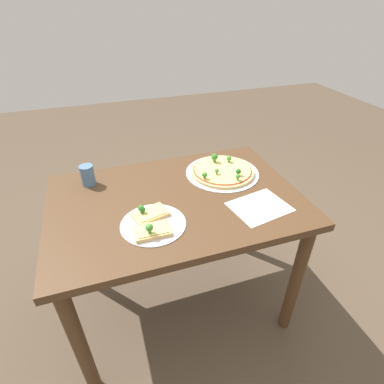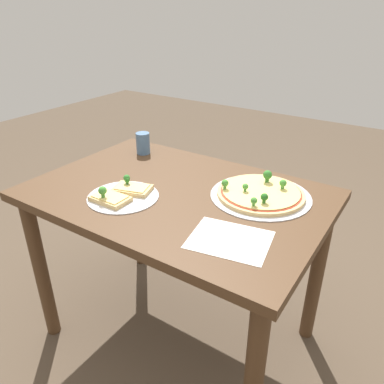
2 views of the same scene
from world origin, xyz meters
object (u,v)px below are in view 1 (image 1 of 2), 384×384
pizza_tray_whole (222,171)px  pizza_tray_slice (152,222)px  drinking_cup (88,175)px  dining_table (177,217)px

pizza_tray_whole → pizza_tray_slice: 0.52m
pizza_tray_slice → pizza_tray_whole: bearing=33.8°
pizza_tray_slice → drinking_cup: (-0.23, 0.40, 0.04)m
pizza_tray_whole → drinking_cup: 0.67m
drinking_cup → pizza_tray_slice: bearing=-60.3°
pizza_tray_slice → drinking_cup: size_ratio=2.63×
dining_table → pizza_tray_slice: pizza_tray_slice is taller
dining_table → pizza_tray_whole: pizza_tray_whole is taller
pizza_tray_whole → dining_table: bearing=-154.1°
drinking_cup → pizza_tray_whole: bearing=-9.0°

